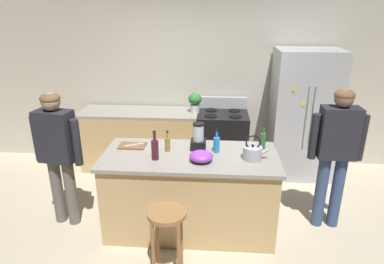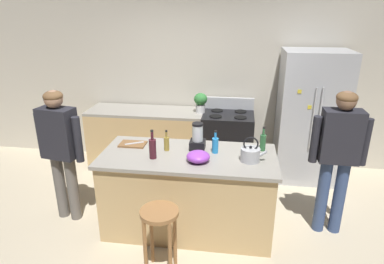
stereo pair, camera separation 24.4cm
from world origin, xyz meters
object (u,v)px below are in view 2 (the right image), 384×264
at_px(bottle_wine, 153,148).
at_px(bottle_vinegar, 167,143).
at_px(refrigerator, 310,117).
at_px(stove_range, 227,142).
at_px(mixing_bowl, 198,157).
at_px(bar_stool, 160,225).
at_px(person_by_sink_right, 338,151).
at_px(blender_appliance, 198,138).
at_px(bottle_olive_oil, 263,142).
at_px(chef_knife, 134,143).
at_px(cutting_board, 133,144).
at_px(tea_kettle, 250,154).
at_px(person_by_island_left, 60,144).
at_px(potted_plant, 201,101).
at_px(kitchen_island, 188,192).
at_px(bottle_soda, 215,145).

xyz_separation_m(bottle_wine, bottle_vinegar, (0.10, 0.22, -0.03)).
xyz_separation_m(refrigerator, stove_range, (-1.17, 0.02, -0.47)).
bearing_deg(mixing_bowl, bar_stool, -116.08).
relative_size(person_by_sink_right, bar_stool, 2.37).
height_order(blender_appliance, bottle_olive_oil, blender_appliance).
bearing_deg(stove_range, chef_knife, -127.52).
bearing_deg(cutting_board, person_by_sink_right, -0.25).
distance_m(mixing_bowl, tea_kettle, 0.54).
xyz_separation_m(person_by_island_left, person_by_sink_right, (3.07, 0.16, 0.04)).
distance_m(refrigerator, bar_stool, 2.84).
bearing_deg(bottle_olive_oil, tea_kettle, -115.53).
height_order(potted_plant, chef_knife, potted_plant).
bearing_deg(cutting_board, kitchen_island, -14.73).
xyz_separation_m(kitchen_island, blender_appliance, (0.08, 0.17, 0.59)).
distance_m(blender_appliance, mixing_bowl, 0.34).
bearing_deg(bottle_olive_oil, refrigerator, 59.60).
xyz_separation_m(bottle_wine, chef_knife, (-0.30, 0.32, -0.09)).
xyz_separation_m(refrigerator, bottle_soda, (-1.26, -1.41, 0.08)).
height_order(blender_appliance, mixing_bowl, blender_appliance).
bearing_deg(blender_appliance, bottle_soda, -20.70).
bearing_deg(bottle_vinegar, bar_stool, -83.14).
relative_size(person_by_sink_right, bottle_soda, 6.45).
xyz_separation_m(bar_stool, potted_plant, (0.11, 2.29, 0.57)).
relative_size(person_by_sink_right, mixing_bowl, 6.74).
bearing_deg(bottle_soda, refrigerator, 48.08).
relative_size(bottle_soda, mixing_bowl, 1.05).
xyz_separation_m(kitchen_island, person_by_island_left, (-1.48, 0.01, 0.49)).
bearing_deg(kitchen_island, chef_knife, 164.84).
bearing_deg(stove_range, person_by_sink_right, -48.20).
distance_m(potted_plant, bottle_olive_oil, 1.57).
relative_size(tea_kettle, cutting_board, 0.92).
distance_m(bottle_wine, bottle_olive_oil, 1.21).
height_order(person_by_sink_right, bottle_soda, person_by_sink_right).
bearing_deg(bottle_olive_oil, blender_appliance, -175.35).
distance_m(kitchen_island, chef_knife, 0.84).
relative_size(refrigerator, person_by_sink_right, 1.15).
bearing_deg(person_by_island_left, kitchen_island, -0.20).
xyz_separation_m(person_by_sink_right, bottle_wine, (-1.94, -0.31, 0.05)).
height_order(person_by_sink_right, bar_stool, person_by_sink_right).
distance_m(potted_plant, cutting_board, 1.52).
relative_size(blender_appliance, bottle_soda, 1.19).
relative_size(stove_range, potted_plant, 3.71).
bearing_deg(bottle_olive_oil, bottle_vinegar, -172.14).
bearing_deg(blender_appliance, mixing_bowl, -81.66).
bearing_deg(kitchen_island, bottle_vinegar, 161.79).
height_order(potted_plant, bottle_olive_oil, potted_plant).
relative_size(potted_plant, bottle_vinegar, 1.27).
height_order(potted_plant, cutting_board, potted_plant).
xyz_separation_m(potted_plant, mixing_bowl, (0.17, -1.71, -0.12)).
bearing_deg(bar_stool, bottle_olive_oil, 45.29).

